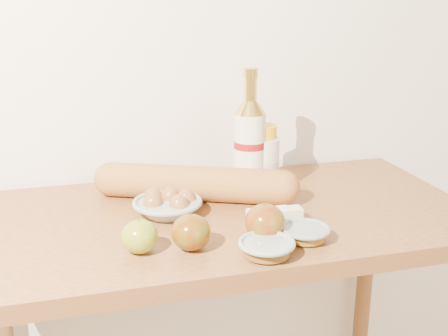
{
  "coord_description": "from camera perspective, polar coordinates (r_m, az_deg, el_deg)",
  "views": [
    {
      "loc": [
        -0.32,
        -0.01,
        1.41
      ],
      "look_at": [
        0.0,
        1.15,
        1.02
      ],
      "focal_mm": 45.0,
      "sensor_mm": 36.0,
      "label": 1
    }
  ],
  "objects": [
    {
      "name": "sugar_bowl",
      "position": [
        1.12,
        4.35,
        -8.09
      ],
      "size": [
        0.14,
        0.14,
        0.03
      ],
      "rotation": [
        0.0,
        0.0,
        0.29
      ],
      "color": "#919F9A",
      "rests_on": "table"
    },
    {
      "name": "egg_bowl",
      "position": [
        1.32,
        -5.74,
        -3.75
      ],
      "size": [
        0.21,
        0.21,
        0.06
      ],
      "rotation": [
        0.0,
        0.0,
        -0.4
      ],
      "color": "#96A39E",
      "rests_on": "table"
    },
    {
      "name": "apple_redgreen_right",
      "position": [
        1.18,
        4.19,
        -5.52
      ],
      "size": [
        0.09,
        0.09,
        0.08
      ],
      "rotation": [
        0.0,
        0.0,
        -0.03
      ],
      "color": "#99080E",
      "rests_on": "table"
    },
    {
      "name": "bourbon_bottle",
      "position": [
        1.41,
        2.63,
        2.34
      ],
      "size": [
        0.1,
        0.1,
        0.32
      ],
      "rotation": [
        0.0,
        0.0,
        -0.39
      ],
      "color": "#ECE2C8",
      "rests_on": "table"
    },
    {
      "name": "back_wall",
      "position": [
        1.56,
        -3.63,
        13.86
      ],
      "size": [
        3.5,
        0.02,
        2.6
      ],
      "primitive_type": "cube",
      "color": "white",
      "rests_on": "ground"
    },
    {
      "name": "butter_stick",
      "position": [
        1.27,
        5.15,
        -4.92
      ],
      "size": [
        0.13,
        0.04,
        0.04
      ],
      "rotation": [
        0.0,
        0.0,
        -0.07
      ],
      "color": "beige",
      "rests_on": "table"
    },
    {
      "name": "cream_bottle",
      "position": [
        1.45,
        3.87,
        0.71
      ],
      "size": [
        0.11,
        0.11,
        0.18
      ],
      "rotation": [
        0.0,
        0.0,
        0.26
      ],
      "color": "white",
      "rests_on": "table"
    },
    {
      "name": "syrup_bowl",
      "position": [
        1.2,
        8.25,
        -6.56
      ],
      "size": [
        0.14,
        0.14,
        0.03
      ],
      "rotation": [
        0.0,
        0.0,
        -0.35
      ],
      "color": "gray",
      "rests_on": "table"
    },
    {
      "name": "table",
      "position": [
        1.38,
        -0.33,
        -9.29
      ],
      "size": [
        1.2,
        0.6,
        0.9
      ],
      "color": "#9A6131",
      "rests_on": "ground"
    },
    {
      "name": "apple_yellowgreen",
      "position": [
        1.14,
        -8.56,
        -6.9
      ],
      "size": [
        0.08,
        0.08,
        0.07
      ],
      "rotation": [
        0.0,
        0.0,
        0.12
      ],
      "color": "#A68F21",
      "rests_on": "table"
    },
    {
      "name": "baguette",
      "position": [
        1.4,
        -2.97,
        -1.56
      ],
      "size": [
        0.51,
        0.29,
        0.09
      ],
      "rotation": [
        0.0,
        0.0,
        -0.42
      ],
      "color": "#C8833D",
      "rests_on": "table"
    },
    {
      "name": "apple_redgreen_front",
      "position": [
        1.14,
        -3.37,
        -6.54
      ],
      "size": [
        0.09,
        0.09,
        0.07
      ],
      "rotation": [
        0.0,
        0.0,
        0.12
      ],
      "color": "maroon",
      "rests_on": "table"
    }
  ]
}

